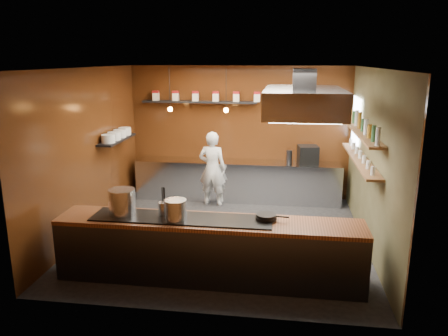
% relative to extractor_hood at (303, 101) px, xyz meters
% --- Properties ---
extents(floor, '(5.00, 5.00, 0.00)m').
position_rel_extractor_hood_xyz_m(floor, '(-1.30, 0.40, -2.51)').
color(floor, black).
rests_on(floor, ground).
extents(back_wall, '(5.00, 0.00, 5.00)m').
position_rel_extractor_hood_xyz_m(back_wall, '(-1.30, 2.90, -1.01)').
color(back_wall, '#331909').
rests_on(back_wall, ground).
extents(left_wall, '(0.00, 5.00, 5.00)m').
position_rel_extractor_hood_xyz_m(left_wall, '(-3.80, 0.40, -1.01)').
color(left_wall, '#331909').
rests_on(left_wall, ground).
extents(right_wall, '(0.00, 5.00, 5.00)m').
position_rel_extractor_hood_xyz_m(right_wall, '(1.20, 0.40, -1.01)').
color(right_wall, '#444226').
rests_on(right_wall, ground).
extents(ceiling, '(5.00, 5.00, 0.00)m').
position_rel_extractor_hood_xyz_m(ceiling, '(-1.30, 0.40, 0.49)').
color(ceiling, silver).
rests_on(ceiling, back_wall).
extents(window_pane, '(0.00, 1.00, 1.00)m').
position_rel_extractor_hood_xyz_m(window_pane, '(1.15, 2.10, -0.61)').
color(window_pane, white).
rests_on(window_pane, right_wall).
extents(prep_counter, '(4.60, 0.65, 0.90)m').
position_rel_extractor_hood_xyz_m(prep_counter, '(-1.30, 2.57, -2.06)').
color(prep_counter, silver).
rests_on(prep_counter, floor).
extents(pass_counter, '(4.40, 0.72, 0.94)m').
position_rel_extractor_hood_xyz_m(pass_counter, '(-1.30, -1.20, -2.04)').
color(pass_counter, '#38383D').
rests_on(pass_counter, floor).
extents(tin_shelf, '(2.60, 0.26, 0.04)m').
position_rel_extractor_hood_xyz_m(tin_shelf, '(-2.20, 2.76, -0.31)').
color(tin_shelf, black).
rests_on(tin_shelf, back_wall).
extents(plate_shelf, '(0.30, 1.40, 0.04)m').
position_rel_extractor_hood_xyz_m(plate_shelf, '(-3.64, 1.40, -0.96)').
color(plate_shelf, black).
rests_on(plate_shelf, left_wall).
extents(bottle_shelf_upper, '(0.26, 2.80, 0.04)m').
position_rel_extractor_hood_xyz_m(bottle_shelf_upper, '(1.04, 0.70, -0.59)').
color(bottle_shelf_upper, brown).
rests_on(bottle_shelf_upper, right_wall).
extents(bottle_shelf_lower, '(0.26, 2.80, 0.04)m').
position_rel_extractor_hood_xyz_m(bottle_shelf_lower, '(1.04, 0.70, -1.06)').
color(bottle_shelf_lower, brown).
rests_on(bottle_shelf_lower, right_wall).
extents(extractor_hood, '(1.20, 2.00, 0.72)m').
position_rel_extractor_hood_xyz_m(extractor_hood, '(0.00, 0.00, 0.00)').
color(extractor_hood, '#38383D').
rests_on(extractor_hood, ceiling).
extents(pendant_left, '(0.10, 0.10, 0.95)m').
position_rel_extractor_hood_xyz_m(pendant_left, '(-2.70, 2.10, -0.35)').
color(pendant_left, black).
rests_on(pendant_left, ceiling).
extents(pendant_right, '(0.10, 0.10, 0.95)m').
position_rel_extractor_hood_xyz_m(pendant_right, '(-1.50, 2.10, -0.35)').
color(pendant_right, black).
rests_on(pendant_right, ceiling).
extents(storage_tins, '(2.43, 0.13, 0.22)m').
position_rel_extractor_hood_xyz_m(storage_tins, '(-2.05, 2.76, -0.17)').
color(storage_tins, beige).
rests_on(storage_tins, tin_shelf).
extents(plate_stacks, '(0.26, 1.16, 0.16)m').
position_rel_extractor_hood_xyz_m(plate_stacks, '(-3.64, 1.40, -0.86)').
color(plate_stacks, silver).
rests_on(plate_stacks, plate_shelf).
extents(bottles, '(0.06, 2.66, 0.24)m').
position_rel_extractor_hood_xyz_m(bottles, '(1.04, 0.70, -0.45)').
color(bottles, silver).
rests_on(bottles, bottle_shelf_upper).
extents(wine_glasses, '(0.07, 2.37, 0.13)m').
position_rel_extractor_hood_xyz_m(wine_glasses, '(1.04, 0.70, -0.97)').
color(wine_glasses, silver).
rests_on(wine_glasses, bottle_shelf_lower).
extents(stockpot_large, '(0.50, 0.50, 0.38)m').
position_rel_extractor_hood_xyz_m(stockpot_large, '(-2.58, -1.19, -1.38)').
color(stockpot_large, silver).
rests_on(stockpot_large, pass_counter).
extents(stockpot_small, '(0.37, 0.37, 0.29)m').
position_rel_extractor_hood_xyz_m(stockpot_small, '(-1.76, -1.29, -1.42)').
color(stockpot_small, silver).
rests_on(stockpot_small, pass_counter).
extents(utensil_crock, '(0.19, 0.19, 0.20)m').
position_rel_extractor_hood_xyz_m(utensil_crock, '(-1.97, -1.15, -1.46)').
color(utensil_crock, '#B4B7BC').
rests_on(utensil_crock, pass_counter).
extents(frying_pan, '(0.47, 0.30, 0.08)m').
position_rel_extractor_hood_xyz_m(frying_pan, '(-0.49, -1.11, -1.53)').
color(frying_pan, black).
rests_on(frying_pan, pass_counter).
extents(butter_jar, '(0.11, 0.11, 0.08)m').
position_rel_extractor_hood_xyz_m(butter_jar, '(-0.46, -1.14, -1.55)').
color(butter_jar, yellow).
rests_on(butter_jar, pass_counter).
extents(espresso_machine, '(0.47, 0.45, 0.42)m').
position_rel_extractor_hood_xyz_m(espresso_machine, '(0.25, 2.49, -1.40)').
color(espresso_machine, black).
rests_on(espresso_machine, prep_counter).
extents(chef, '(0.63, 0.45, 1.64)m').
position_rel_extractor_hood_xyz_m(chef, '(-1.81, 2.14, -1.69)').
color(chef, silver).
rests_on(chef, floor).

